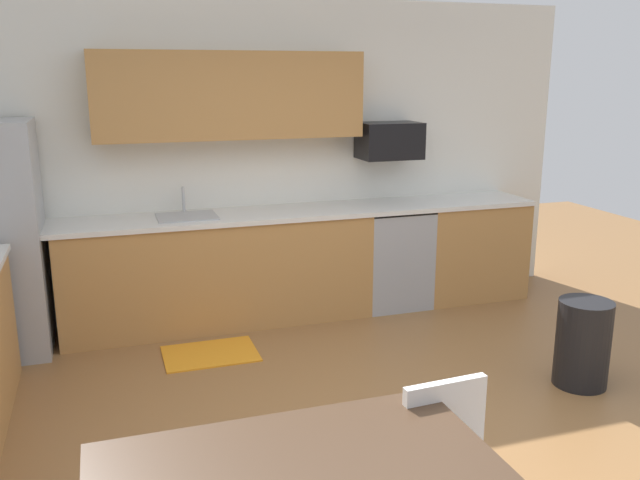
{
  "coord_description": "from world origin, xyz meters",
  "views": [
    {
      "loc": [
        -1.35,
        -3.1,
        2.08
      ],
      "look_at": [
        0.0,
        1.0,
        1.0
      ],
      "focal_mm": 37.63,
      "sensor_mm": 36.0,
      "label": 1
    }
  ],
  "objects_px": {
    "trash_bin": "(583,343)",
    "oven_range": "(391,256)",
    "microwave": "(389,141)",
    "chair_near_table": "(457,470)"
  },
  "relations": [
    {
      "from": "trash_bin",
      "to": "oven_range",
      "type": "bearing_deg",
      "value": 105.83
    },
    {
      "from": "microwave",
      "to": "chair_near_table",
      "type": "height_order",
      "value": "microwave"
    },
    {
      "from": "microwave",
      "to": "trash_bin",
      "type": "height_order",
      "value": "microwave"
    },
    {
      "from": "chair_near_table",
      "to": "trash_bin",
      "type": "xyz_separation_m",
      "value": [
        1.73,
        1.33,
        -0.2
      ]
    },
    {
      "from": "chair_near_table",
      "to": "microwave",
      "type": "bearing_deg",
      "value": 70.76
    },
    {
      "from": "oven_range",
      "to": "microwave",
      "type": "height_order",
      "value": "microwave"
    },
    {
      "from": "oven_range",
      "to": "trash_bin",
      "type": "bearing_deg",
      "value": -74.17
    },
    {
      "from": "oven_range",
      "to": "chair_near_table",
      "type": "relative_size",
      "value": 1.07
    },
    {
      "from": "oven_range",
      "to": "microwave",
      "type": "xyz_separation_m",
      "value": [
        0.0,
        0.1,
        1.04
      ]
    },
    {
      "from": "microwave",
      "to": "trash_bin",
      "type": "relative_size",
      "value": 0.9
    }
  ]
}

